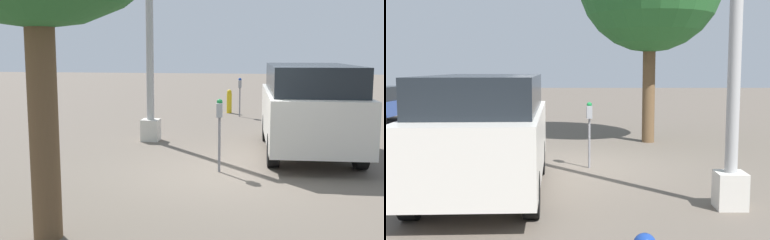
% 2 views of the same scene
% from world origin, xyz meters
% --- Properties ---
extents(ground_plane, '(80.00, 80.00, 0.00)m').
position_xyz_m(ground_plane, '(0.00, 0.00, 0.00)').
color(ground_plane, '#60564C').
extents(parking_meter_near, '(0.21, 0.12, 1.39)m').
position_xyz_m(parking_meter_near, '(0.24, 0.35, 1.02)').
color(parking_meter_near, gray).
rests_on(parking_meter_near, ground).
extents(lamp_post, '(0.44, 0.44, 5.63)m').
position_xyz_m(lamp_post, '(3.15, 2.40, 2.04)').
color(lamp_post, beige).
rests_on(lamp_post, ground).
extents(parked_van, '(4.63, 2.11, 1.97)m').
position_xyz_m(parked_van, '(2.23, -1.42, 1.07)').
color(parked_van, beige).
rests_on(parked_van, ground).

